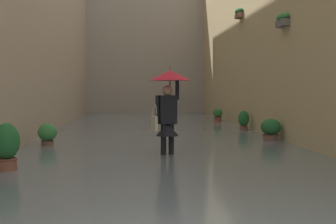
{
  "coord_description": "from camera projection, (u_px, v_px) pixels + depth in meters",
  "views": [
    {
      "loc": [
        0.71,
        3.31,
        1.6
      ],
      "look_at": [
        -0.01,
        -6.99,
        1.11
      ],
      "focal_mm": 53.45,
      "sensor_mm": 36.0,
      "label": 1
    }
  ],
  "objects": [
    {
      "name": "potted_plant_far_left",
      "position": [
        271.0,
        131.0,
        13.76
      ],
      "size": [
        0.56,
        0.56,
        0.76
      ],
      "color": "brown",
      "rests_on": "ground_plane"
    },
    {
      "name": "ground_plane",
      "position": [
        155.0,
        138.0,
        16.22
      ],
      "size": [
        64.21,
        64.21,
        0.0
      ],
      "primitive_type": "plane",
      "color": "gray"
    },
    {
      "name": "flood_water",
      "position": [
        155.0,
        135.0,
        16.21
      ],
      "size": [
        7.6,
        31.68,
        0.16
      ],
      "primitive_type": "cube",
      "color": "slate",
      "rests_on": "ground_plane"
    },
    {
      "name": "person_wading",
      "position": [
        168.0,
        98.0,
        10.83
      ],
      "size": [
        0.92,
        0.92,
        2.06
      ],
      "color": "#4C4233",
      "rests_on": "ground_plane"
    },
    {
      "name": "potted_plant_far_right",
      "position": [
        6.0,
        148.0,
        8.72
      ],
      "size": [
        0.47,
        0.47,
        0.99
      ],
      "color": "brown",
      "rests_on": "ground_plane"
    },
    {
      "name": "building_facade_far",
      "position": [
        145.0,
        47.0,
        29.72
      ],
      "size": [
        10.4,
        1.8,
        8.11
      ],
      "primitive_type": "cube",
      "color": "#A89989",
      "rests_on": "ground_plane"
    },
    {
      "name": "potted_plant_mid_left",
      "position": [
        244.0,
        121.0,
        17.24
      ],
      "size": [
        0.38,
        0.38,
        0.82
      ],
      "color": "brown",
      "rests_on": "ground_plane"
    },
    {
      "name": "potted_plant_mid_right",
      "position": [
        47.0,
        135.0,
        12.56
      ],
      "size": [
        0.48,
        0.48,
        0.71
      ],
      "color": "brown",
      "rests_on": "ground_plane"
    },
    {
      "name": "potted_plant_near_left",
      "position": [
        218.0,
        116.0,
        21.16
      ],
      "size": [
        0.39,
        0.39,
        0.75
      ],
      "color": "brown",
      "rests_on": "ground_plane"
    },
    {
      "name": "building_facade_left",
      "position": [
        286.0,
        12.0,
        16.32
      ],
      "size": [
        2.04,
        29.68,
        8.21
      ],
      "color": "tan",
      "rests_on": "ground_plane"
    }
  ]
}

